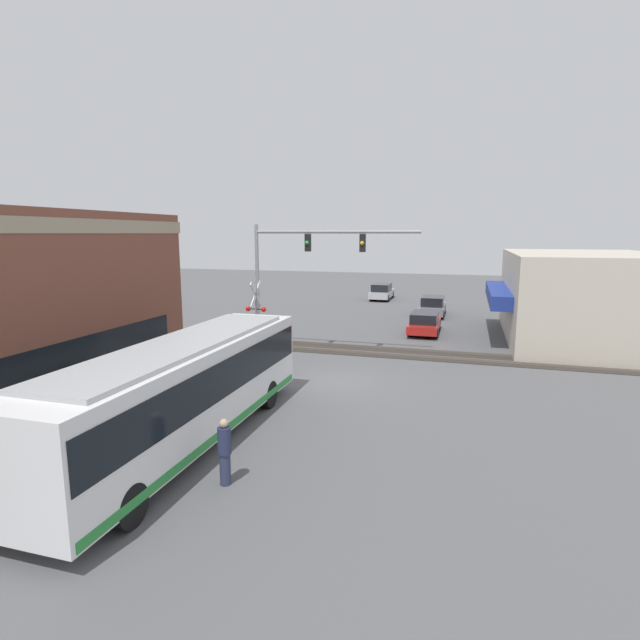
% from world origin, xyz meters
% --- Properties ---
extents(ground_plane, '(120.00, 120.00, 0.00)m').
position_xyz_m(ground_plane, '(0.00, 0.00, 0.00)').
color(ground_plane, '#565659').
extents(shop_building, '(13.52, 9.28, 5.19)m').
position_xyz_m(shop_building, '(12.43, -11.49, 2.59)').
color(shop_building, beige).
rests_on(shop_building, ground).
extents(city_bus, '(11.90, 2.59, 3.18)m').
position_xyz_m(city_bus, '(-7.56, 2.80, 1.76)').
color(city_bus, white).
rests_on(city_bus, ground).
extents(traffic_signal_gantry, '(0.42, 8.76, 6.77)m').
position_xyz_m(traffic_signal_gantry, '(4.83, 3.28, 5.00)').
color(traffic_signal_gantry, gray).
rests_on(traffic_signal_gantry, ground).
extents(crossing_signal, '(1.41, 1.18, 3.81)m').
position_xyz_m(crossing_signal, '(4.35, 5.71, 2.30)').
color(crossing_signal, gray).
rests_on(crossing_signal, ground).
extents(rail_track_near, '(2.60, 60.00, 0.15)m').
position_xyz_m(rail_track_near, '(6.00, 0.00, 0.03)').
color(rail_track_near, '#332D28').
rests_on(rail_track_near, ground).
extents(parked_car_red, '(4.53, 1.82, 1.37)m').
position_xyz_m(parked_car_red, '(11.83, -2.60, 0.64)').
color(parked_car_red, '#B21E19').
rests_on(parked_car_red, ground).
extents(parked_car_grey, '(4.59, 1.82, 1.52)m').
position_xyz_m(parked_car_grey, '(19.09, -2.60, 0.70)').
color(parked_car_grey, slate).
rests_on(parked_car_grey, ground).
extents(parked_car_silver, '(4.70, 1.82, 1.53)m').
position_xyz_m(parked_car_silver, '(27.55, 2.80, 0.71)').
color(parked_car_silver, '#B7B7BC').
rests_on(parked_car_silver, ground).
extents(pedestrian_near_bus, '(0.34, 0.34, 1.74)m').
position_xyz_m(pedestrian_near_bus, '(-9.41, 0.55, 0.89)').
color(pedestrian_near_bus, '#2D3351').
rests_on(pedestrian_near_bus, ground).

